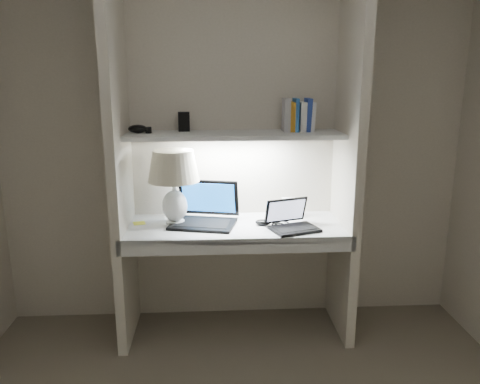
{
  "coord_description": "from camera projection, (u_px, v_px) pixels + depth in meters",
  "views": [
    {
      "loc": [
        -0.14,
        -1.71,
        1.73
      ],
      "look_at": [
        0.02,
        1.05,
        1.04
      ],
      "focal_mm": 35.0,
      "sensor_mm": 36.0,
      "label": 1
    }
  ],
  "objects": [
    {
      "name": "back_wall",
      "position": [
        233.0,
        146.0,
        3.23
      ],
      "size": [
        3.2,
        0.01,
        2.5
      ],
      "primitive_type": "cube",
      "color": "beige",
      "rests_on": "floor"
    },
    {
      "name": "alcove_panel_left",
      "position": [
        119.0,
        154.0,
        2.92
      ],
      "size": [
        0.06,
        0.55,
        2.5
      ],
      "primitive_type": "cube",
      "color": "beige",
      "rests_on": "floor"
    },
    {
      "name": "alcove_panel_right",
      "position": [
        349.0,
        152.0,
        3.01
      ],
      "size": [
        0.06,
        0.55,
        2.5
      ],
      "primitive_type": "cube",
      "color": "beige",
      "rests_on": "floor"
    },
    {
      "name": "desk",
      "position": [
        236.0,
        228.0,
        3.09
      ],
      "size": [
        1.4,
        0.55,
        0.04
      ],
      "primitive_type": "cube",
      "color": "white",
      "rests_on": "alcove_panel_left"
    },
    {
      "name": "desk_apron",
      "position": [
        238.0,
        246.0,
        2.84
      ],
      "size": [
        1.46,
        0.03,
        0.1
      ],
      "primitive_type": "cube",
      "color": "silver",
      "rests_on": "desk"
    },
    {
      "name": "shelf",
      "position": [
        235.0,
        135.0,
        3.03
      ],
      "size": [
        1.4,
        0.36,
        0.03
      ],
      "primitive_type": "cube",
      "color": "silver",
      "rests_on": "back_wall"
    },
    {
      "name": "strip_light",
      "position": [
        235.0,
        138.0,
        3.04
      ],
      "size": [
        0.6,
        0.04,
        0.02
      ],
      "primitive_type": "cube",
      "color": "white",
      "rests_on": "shelf"
    },
    {
      "name": "table_lamp",
      "position": [
        174.0,
        175.0,
        3.02
      ],
      "size": [
        0.34,
        0.34,
        0.49
      ],
      "color": "white",
      "rests_on": "desk"
    },
    {
      "name": "laptop_main",
      "position": [
        205.0,
        214.0,
        3.11
      ],
      "size": [
        0.48,
        0.44,
        0.27
      ],
      "rotation": [
        0.0,
        0.0,
        -0.23
      ],
      "color": "black",
      "rests_on": "desk"
    },
    {
      "name": "laptop_netbook",
      "position": [
        291.0,
        222.0,
        3.0
      ],
      "size": [
        0.35,
        0.33,
        0.18
      ],
      "rotation": [
        0.0,
        0.0,
        0.33
      ],
      "color": "black",
      "rests_on": "desk"
    },
    {
      "name": "speaker",
      "position": [
        289.0,
        208.0,
        3.24
      ],
      "size": [
        0.1,
        0.07,
        0.13
      ],
      "primitive_type": "cube",
      "rotation": [
        0.0,
        0.0,
        -0.07
      ],
      "color": "silver",
      "rests_on": "desk"
    },
    {
      "name": "mouse",
      "position": [
        263.0,
        222.0,
        3.07
      ],
      "size": [
        0.11,
        0.08,
        0.04
      ],
      "primitive_type": "ellipsoid",
      "rotation": [
        0.0,
        0.0,
        -0.18
      ],
      "color": "black",
      "rests_on": "desk"
    },
    {
      "name": "cable_coil",
      "position": [
        282.0,
        223.0,
        3.09
      ],
      "size": [
        0.12,
        0.12,
        0.01
      ],
      "primitive_type": "torus",
      "rotation": [
        0.0,
        0.0,
        0.21
      ],
      "color": "black",
      "rests_on": "desk"
    },
    {
      "name": "sticky_note",
      "position": [
        139.0,
        223.0,
        3.11
      ],
      "size": [
        0.1,
        0.1,
        0.0
      ],
      "primitive_type": "cube",
      "rotation": [
        0.0,
        0.0,
        0.28
      ],
      "color": "yellow",
      "rests_on": "desk"
    },
    {
      "name": "book_row",
      "position": [
        298.0,
        116.0,
        3.09
      ],
      "size": [
        0.21,
        0.14,
        0.22
      ],
      "color": "white",
      "rests_on": "shelf"
    },
    {
      "name": "shelf_box",
      "position": [
        184.0,
        122.0,
        3.1
      ],
      "size": [
        0.08,
        0.06,
        0.13
      ],
      "primitive_type": "cube",
      "rotation": [
        0.0,
        0.0,
        0.09
      ],
      "color": "black",
      "rests_on": "shelf"
    },
    {
      "name": "shelf_gadget",
      "position": [
        138.0,
        129.0,
        3.0
      ],
      "size": [
        0.14,
        0.11,
        0.05
      ],
      "primitive_type": "ellipsoid",
      "rotation": [
        0.0,
        0.0,
        -0.19
      ],
      "color": "black",
      "rests_on": "shelf"
    }
  ]
}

